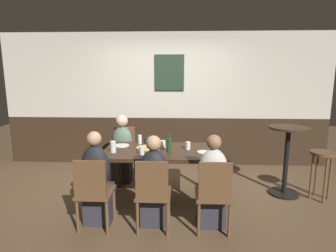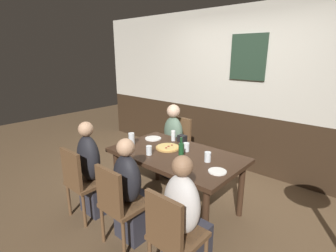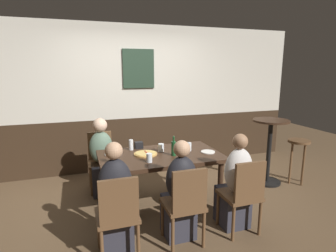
{
  "view_description": "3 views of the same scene",
  "coord_description": "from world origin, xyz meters",
  "views": [
    {
      "loc": [
        0.31,
        -3.84,
        1.81
      ],
      "look_at": [
        0.14,
        -0.09,
        1.11
      ],
      "focal_mm": 29.68,
      "sensor_mm": 36.0,
      "label": 1
    },
    {
      "loc": [
        1.8,
        -2.19,
        1.89
      ],
      "look_at": [
        -0.24,
        0.12,
        1.01
      ],
      "focal_mm": 27.14,
      "sensor_mm": 36.0,
      "label": 2
    },
    {
      "loc": [
        -0.99,
        -3.28,
        1.83
      ],
      "look_at": [
        0.12,
        0.05,
        1.1
      ],
      "focal_mm": 29.36,
      "sensor_mm": 36.0,
      "label": 3
    }
  ],
  "objects": [
    {
      "name": "person_left_near",
      "position": [
        -0.69,
        -0.71,
        0.49
      ],
      "size": [
        0.34,
        0.37,
        1.16
      ],
      "color": "#2D2D38",
      "rests_on": "ground_plane"
    },
    {
      "name": "person_right_near",
      "position": [
        0.69,
        -0.71,
        0.47
      ],
      "size": [
        0.34,
        0.37,
        1.14
      ],
      "color": "#2D2D38",
      "rests_on": "ground_plane"
    },
    {
      "name": "chair_left_near",
      "position": [
        -0.69,
        -0.88,
        0.5
      ],
      "size": [
        0.4,
        0.4,
        0.88
      ],
      "color": "brown",
      "rests_on": "ground_plane"
    },
    {
      "name": "chair_right_near",
      "position": [
        0.69,
        -0.88,
        0.5
      ],
      "size": [
        0.4,
        0.4,
        0.88
      ],
      "color": "brown",
      "rests_on": "ground_plane"
    },
    {
      "name": "plate_white_small",
      "position": [
        0.63,
        -0.11,
        0.75
      ],
      "size": [
        0.19,
        0.19,
        0.01
      ],
      "primitive_type": "cylinder",
      "color": "white",
      "rests_on": "dining_table"
    },
    {
      "name": "wall_back",
      "position": [
        0.0,
        1.65,
        1.3
      ],
      "size": [
        6.4,
        0.13,
        2.6
      ],
      "color": "#332316",
      "rests_on": "ground_plane"
    },
    {
      "name": "dining_table",
      "position": [
        0.0,
        0.0,
        0.66
      ],
      "size": [
        1.57,
        0.92,
        0.74
      ],
      "color": "#382316",
      "rests_on": "ground_plane"
    },
    {
      "name": "person_left_far",
      "position": [
        -0.69,
        0.71,
        0.48
      ],
      "size": [
        0.34,
        0.37,
        1.13
      ],
      "color": "#2D2D38",
      "rests_on": "ground_plane"
    },
    {
      "name": "chair_left_far",
      "position": [
        -0.69,
        0.88,
        0.5
      ],
      "size": [
        0.4,
        0.4,
        0.88
      ],
      "color": "brown",
      "rests_on": "ground_plane"
    },
    {
      "name": "pizza",
      "position": [
        -0.18,
        0.06,
        0.75
      ],
      "size": [
        0.31,
        0.31,
        0.03
      ],
      "color": "tan",
      "rests_on": "dining_table"
    },
    {
      "name": "highball_clear",
      "position": [
        -0.21,
        -0.25,
        0.79
      ],
      "size": [
        0.07,
        0.07,
        0.11
      ],
      "color": "silver",
      "rests_on": "dining_table"
    },
    {
      "name": "chair_mid_near",
      "position": [
        0.0,
        -0.88,
        0.5
      ],
      "size": [
        0.4,
        0.4,
        0.88
      ],
      "color": "brown",
      "rests_on": "ground_plane"
    },
    {
      "name": "tumbler_short",
      "position": [
        -0.62,
        -0.16,
        0.81
      ],
      "size": [
        0.08,
        0.08,
        0.16
      ],
      "color": "silver",
      "rests_on": "dining_table"
    },
    {
      "name": "condiment_caddy",
      "position": [
        -0.2,
        0.37,
        0.79
      ],
      "size": [
        0.11,
        0.09,
        0.09
      ],
      "primitive_type": "cube",
      "color": "black",
      "rests_on": "dining_table"
    },
    {
      "name": "beer_bottle_green",
      "position": [
        0.15,
        -0.09,
        0.84
      ],
      "size": [
        0.06,
        0.06,
        0.26
      ],
      "color": "#194723",
      "rests_on": "dining_table"
    },
    {
      "name": "ground_plane",
      "position": [
        0.0,
        0.0,
        0.0
      ],
      "size": [
        12.0,
        12.0,
        0.0
      ],
      "primitive_type": "plane",
      "color": "brown"
    },
    {
      "name": "person_mid_near",
      "position": [
        0.0,
        -0.71,
        0.47
      ],
      "size": [
        0.34,
        0.37,
        1.12
      ],
      "color": "#2D2D38",
      "rests_on": "ground_plane"
    },
    {
      "name": "pint_glass_amber",
      "position": [
        0.42,
        0.04,
        0.79
      ],
      "size": [
        0.07,
        0.07,
        0.11
      ],
      "color": "silver",
      "rests_on": "dining_table"
    },
    {
      "name": "pint_glass_stout",
      "position": [
        0.05,
        0.13,
        0.79
      ],
      "size": [
        0.08,
        0.08,
        0.11
      ],
      "color": "silver",
      "rests_on": "dining_table"
    },
    {
      "name": "tumbler_water",
      "position": [
        -0.32,
        0.32,
        0.8
      ],
      "size": [
        0.06,
        0.06,
        0.14
      ],
      "color": "silver",
      "rests_on": "dining_table"
    },
    {
      "name": "plate_white_large",
      "position": [
        -0.58,
        0.19,
        0.75
      ],
      "size": [
        0.23,
        0.23,
        0.01
      ],
      "primitive_type": "cylinder",
      "color": "white",
      "rests_on": "dining_table"
    }
  ]
}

